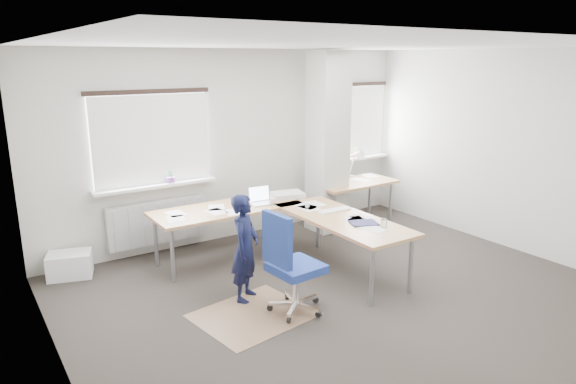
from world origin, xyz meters
TOP-DOWN VIEW (x-y plane):
  - ground at (0.00, 0.00)m, footprint 6.00×6.00m
  - room_shell at (0.18, 0.45)m, footprint 6.04×5.04m
  - floor_mat at (-1.12, 0.10)m, footprint 1.28×1.13m
  - white_crate at (-2.53, 2.25)m, footprint 0.61×0.50m
  - desk_main at (-0.06, 1.08)m, footprint 2.40×2.62m
  - desk_side at (1.79, 1.87)m, footprint 1.41×0.74m
  - task_chair at (-0.73, -0.08)m, footprint 0.62×0.62m
  - person at (-0.99, 0.49)m, footprint 0.53×0.52m

SIDE VIEW (x-z plane):
  - ground at x=0.00m, z-range 0.00..0.00m
  - floor_mat at x=-1.12m, z-range 0.00..0.01m
  - white_crate at x=-2.53m, z-range 0.00..0.31m
  - task_chair at x=-0.73m, z-range -0.25..0.89m
  - person at x=-0.99m, z-range 0.00..1.23m
  - desk_side at x=1.79m, z-range 0.08..1.29m
  - desk_main at x=-0.06m, z-range 0.21..1.17m
  - room_shell at x=0.18m, z-range 0.34..3.16m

